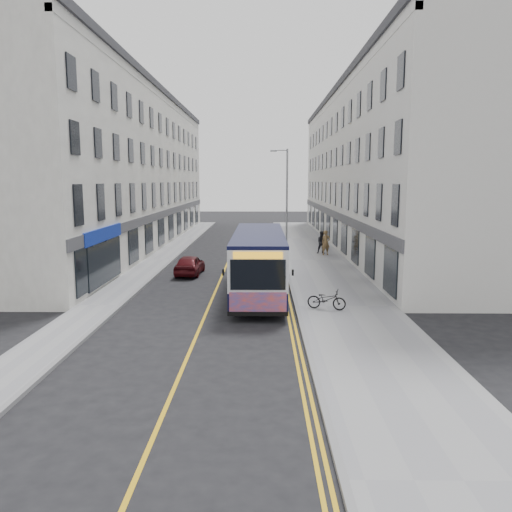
{
  "coord_description": "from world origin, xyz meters",
  "views": [
    {
      "loc": [
        2.45,
        -23.13,
        5.71
      ],
      "look_at": [
        2.09,
        3.96,
        1.6
      ],
      "focal_mm": 35.0,
      "sensor_mm": 36.0,
      "label": 1
    }
  ],
  "objects_px": {
    "bicycle": "(327,299)",
    "car_white": "(264,235)",
    "city_bus": "(259,260)",
    "car_maroon": "(190,265)",
    "pedestrian_far": "(322,242)",
    "streetlamp": "(286,199)",
    "pedestrian_near": "(326,243)"
  },
  "relations": [
    {
      "from": "pedestrian_far",
      "to": "city_bus",
      "type": "bearing_deg",
      "value": -110.41
    },
    {
      "from": "car_white",
      "to": "car_maroon",
      "type": "bearing_deg",
      "value": -109.97
    },
    {
      "from": "pedestrian_far",
      "to": "car_maroon",
      "type": "distance_m",
      "value": 12.21
    },
    {
      "from": "streetlamp",
      "to": "city_bus",
      "type": "relative_size",
      "value": 0.74
    },
    {
      "from": "streetlamp",
      "to": "car_white",
      "type": "distance_m",
      "value": 9.65
    },
    {
      "from": "pedestrian_far",
      "to": "car_maroon",
      "type": "xyz_separation_m",
      "value": [
        -9.06,
        -8.18,
        -0.37
      ]
    },
    {
      "from": "bicycle",
      "to": "pedestrian_far",
      "type": "bearing_deg",
      "value": 11.56
    },
    {
      "from": "city_bus",
      "to": "bicycle",
      "type": "relative_size",
      "value": 6.37
    },
    {
      "from": "bicycle",
      "to": "car_white",
      "type": "relative_size",
      "value": 0.4
    },
    {
      "from": "streetlamp",
      "to": "car_maroon",
      "type": "distance_m",
      "value": 10.17
    },
    {
      "from": "streetlamp",
      "to": "pedestrian_near",
      "type": "height_order",
      "value": "streetlamp"
    },
    {
      "from": "pedestrian_near",
      "to": "car_maroon",
      "type": "xyz_separation_m",
      "value": [
        -9.25,
        -7.5,
        -0.44
      ]
    },
    {
      "from": "streetlamp",
      "to": "car_white",
      "type": "height_order",
      "value": "streetlamp"
    },
    {
      "from": "city_bus",
      "to": "car_maroon",
      "type": "relative_size",
      "value": 3.0
    },
    {
      "from": "streetlamp",
      "to": "city_bus",
      "type": "distance_m",
      "value": 12.71
    },
    {
      "from": "bicycle",
      "to": "car_white",
      "type": "xyz_separation_m",
      "value": [
        -2.66,
        24.6,
        0.13
      ]
    },
    {
      "from": "streetlamp",
      "to": "bicycle",
      "type": "relative_size",
      "value": 4.72
    },
    {
      "from": "city_bus",
      "to": "pedestrian_far",
      "type": "xyz_separation_m",
      "value": [
        4.79,
        13.32,
        -0.73
      ]
    },
    {
      "from": "streetlamp",
      "to": "pedestrian_far",
      "type": "bearing_deg",
      "value": 19.77
    },
    {
      "from": "car_white",
      "to": "car_maroon",
      "type": "height_order",
      "value": "car_white"
    },
    {
      "from": "pedestrian_near",
      "to": "car_maroon",
      "type": "bearing_deg",
      "value": -158.4
    },
    {
      "from": "pedestrian_far",
      "to": "pedestrian_near",
      "type": "bearing_deg",
      "value": -75.16
    },
    {
      "from": "streetlamp",
      "to": "car_maroon",
      "type": "bearing_deg",
      "value": -130.81
    },
    {
      "from": "streetlamp",
      "to": "car_maroon",
      "type": "relative_size",
      "value": 2.22
    },
    {
      "from": "car_white",
      "to": "car_maroon",
      "type": "relative_size",
      "value": 1.18
    },
    {
      "from": "bicycle",
      "to": "streetlamp",
      "type": "bearing_deg",
      "value": 21.58
    },
    {
      "from": "pedestrian_near",
      "to": "car_white",
      "type": "height_order",
      "value": "pedestrian_near"
    },
    {
      "from": "city_bus",
      "to": "car_white",
      "type": "bearing_deg",
      "value": 89.11
    },
    {
      "from": "pedestrian_near",
      "to": "pedestrian_far",
      "type": "bearing_deg",
      "value": 88.05
    },
    {
      "from": "bicycle",
      "to": "car_maroon",
      "type": "relative_size",
      "value": 0.47
    },
    {
      "from": "car_maroon",
      "to": "bicycle",
      "type": "bearing_deg",
      "value": 132.92
    },
    {
      "from": "pedestrian_near",
      "to": "car_maroon",
      "type": "height_order",
      "value": "pedestrian_near"
    }
  ]
}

